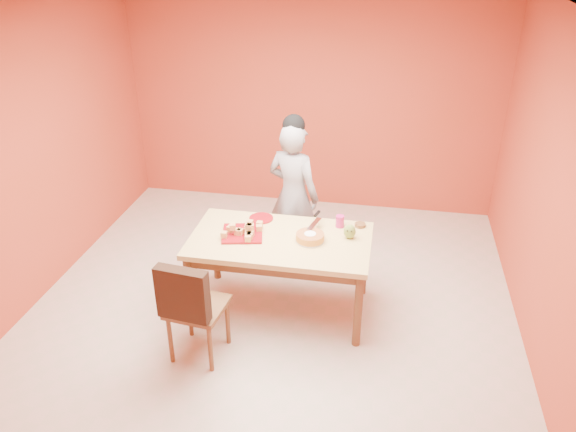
% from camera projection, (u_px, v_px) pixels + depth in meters
% --- Properties ---
extents(floor, '(5.00, 5.00, 0.00)m').
position_uv_depth(floor, '(269.00, 317.00, 5.19)').
color(floor, beige).
rests_on(floor, ground).
extents(ceiling, '(5.00, 5.00, 0.00)m').
position_uv_depth(ceiling, '(263.00, 9.00, 3.94)').
color(ceiling, silver).
rests_on(ceiling, wall_back).
extents(wall_back, '(4.50, 0.00, 4.50)m').
position_uv_depth(wall_back, '(312.00, 100.00, 6.74)').
color(wall_back, '#B53E29').
rests_on(wall_back, floor).
extents(wall_left, '(0.00, 5.00, 5.00)m').
position_uv_depth(wall_left, '(17.00, 165.00, 4.93)').
color(wall_left, '#B53E29').
rests_on(wall_left, floor).
extents(wall_right, '(0.00, 5.00, 5.00)m').
position_uv_depth(wall_right, '(559.00, 207.00, 4.20)').
color(wall_right, '#B53E29').
rests_on(wall_right, floor).
extents(dining_table, '(1.60, 0.90, 0.76)m').
position_uv_depth(dining_table, '(280.00, 247.00, 5.01)').
color(dining_table, '#EAD27A').
rests_on(dining_table, floor).
extents(dining_chair, '(0.49, 0.56, 0.96)m').
position_uv_depth(dining_chair, '(196.00, 306.00, 4.53)').
color(dining_chair, brown).
rests_on(dining_chair, floor).
extents(pastry_pile, '(0.32, 0.32, 0.10)m').
position_uv_depth(pastry_pile, '(242.00, 227.00, 5.00)').
color(pastry_pile, '#E7AA62').
rests_on(pastry_pile, pastry_platter).
extents(person, '(0.66, 0.54, 1.55)m').
position_uv_depth(person, '(293.00, 196.00, 5.72)').
color(person, gray).
rests_on(person, floor).
extents(pastry_platter, '(0.42, 0.42, 0.02)m').
position_uv_depth(pastry_platter, '(243.00, 234.00, 5.02)').
color(pastry_platter, maroon).
rests_on(pastry_platter, dining_table).
extents(red_dinner_plate, '(0.26, 0.26, 0.01)m').
position_uv_depth(red_dinner_plate, '(261.00, 218.00, 5.29)').
color(red_dinner_plate, maroon).
rests_on(red_dinner_plate, dining_table).
extents(white_cake_plate, '(0.31, 0.31, 0.01)m').
position_uv_depth(white_cake_plate, '(310.00, 240.00, 4.93)').
color(white_cake_plate, silver).
rests_on(white_cake_plate, dining_table).
extents(sponge_cake, '(0.30, 0.30, 0.06)m').
position_uv_depth(sponge_cake, '(310.00, 237.00, 4.91)').
color(sponge_cake, orange).
rests_on(sponge_cake, white_cake_plate).
extents(cake_server, '(0.11, 0.26, 0.01)m').
position_uv_depth(cake_server, '(314.00, 224.00, 5.05)').
color(cake_server, silver).
rests_on(cake_server, sponge_cake).
extents(egg_ornament, '(0.12, 0.10, 0.13)m').
position_uv_depth(egg_ornament, '(350.00, 232.00, 4.94)').
color(egg_ornament, olive).
rests_on(egg_ornament, dining_table).
extents(magenta_glass, '(0.10, 0.10, 0.11)m').
position_uv_depth(magenta_glass, '(340.00, 221.00, 5.13)').
color(magenta_glass, '#B71B6C').
rests_on(magenta_glass, dining_table).
extents(checker_tin, '(0.13, 0.13, 0.03)m').
position_uv_depth(checker_tin, '(360.00, 225.00, 5.16)').
color(checker_tin, '#341C0E').
rests_on(checker_tin, dining_table).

